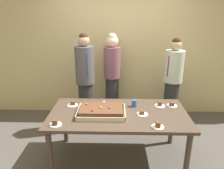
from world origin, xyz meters
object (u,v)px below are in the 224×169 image
sheet_cake (101,111)px  drink_cup_nearest (134,103)px  plated_slice_center_front (55,123)px  person_striped_tie_right (112,76)px  plated_slice_near_left (160,105)px  plated_slice_far_right (142,113)px  plated_slice_center_back (158,126)px  plated_slice_far_left (172,105)px  person_serving_front (85,81)px  plated_slice_near_right (73,104)px  cake_server_utensil (104,104)px  person_green_shirt_behind (172,82)px  party_table (118,118)px

sheet_cake → drink_cup_nearest: sheet_cake is taller
plated_slice_center_front → person_striped_tie_right: size_ratio=0.09×
plated_slice_near_left → plated_slice_far_right: (-0.28, -0.27, -0.00)m
plated_slice_near_left → plated_slice_center_back: 0.61m
plated_slice_far_left → person_serving_front: bearing=154.3°
plated_slice_near_right → cake_server_utensil: bearing=7.2°
plated_slice_center_front → person_striped_tie_right: bearing=67.6°
plated_slice_far_right → person_green_shirt_behind: bearing=58.5°
drink_cup_nearest → person_striped_tie_right: 1.08m
person_serving_front → plated_slice_near_right: bearing=-28.6°
plated_slice_far_left → plated_slice_far_right: size_ratio=1.00×
party_table → plated_slice_center_back: (0.46, -0.37, 0.10)m
plated_slice_far_left → cake_server_utensil: size_ratio=0.75×
sheet_cake → person_serving_front: 0.99m
cake_server_utensil → person_serving_front: 0.71m
plated_slice_center_back → cake_server_utensil: size_ratio=0.75×
plated_slice_center_front → drink_cup_nearest: (0.99, 0.55, 0.03)m
cake_server_utensil → person_striped_tie_right: bearing=83.9°
plated_slice_center_front → cake_server_utensil: bearing=48.8°
plated_slice_near_left → person_striped_tie_right: size_ratio=0.09×
plated_slice_near_left → person_green_shirt_behind: size_ratio=0.09×
plated_slice_near_right → person_striped_tie_right: person_striped_tie_right is taller
party_table → plated_slice_center_back: 0.60m
plated_slice_center_back → person_serving_front: (-1.03, 1.25, 0.13)m
plated_slice_center_front → plated_slice_center_back: size_ratio=1.00×
plated_slice_center_front → person_serving_front: person_serving_front is taller
sheet_cake → plated_slice_center_front: (-0.53, -0.30, -0.02)m
plated_slice_near_left → plated_slice_center_back: bearing=-102.7°
sheet_cake → plated_slice_center_back: bearing=-25.3°
party_table → plated_slice_center_front: 0.84m
plated_slice_near_right → plated_slice_far_right: (0.97, -0.27, -0.00)m
drink_cup_nearest → person_serving_front: (-0.79, 0.67, 0.11)m
sheet_cake → plated_slice_center_back: size_ratio=4.19×
plated_slice_near_right → drink_cup_nearest: drink_cup_nearest is taller
plated_slice_far_left → plated_slice_far_right: (-0.46, -0.28, -0.00)m
drink_cup_nearest → person_striped_tie_right: bearing=108.4°
person_green_shirt_behind → plated_slice_center_front: bearing=-3.3°
plated_slice_far_left → person_green_shirt_behind: size_ratio=0.09×
party_table → plated_slice_far_right: size_ratio=12.35×
party_table → sheet_cake: (-0.23, -0.05, 0.12)m
plated_slice_far_right → drink_cup_nearest: size_ratio=1.50×
sheet_cake → plated_slice_near_left: (0.82, 0.27, -0.03)m
party_table → plated_slice_near_right: size_ratio=12.35×
drink_cup_nearest → person_serving_front: 1.04m
person_serving_front → person_green_shirt_behind: size_ratio=1.06×
plated_slice_far_right → person_striped_tie_right: person_striped_tie_right is taller
party_table → plated_slice_near_left: 0.64m
plated_slice_far_left → plated_slice_near_left: bearing=-177.2°
sheet_cake → person_serving_front: (-0.34, 0.92, 0.11)m
sheet_cake → plated_slice_near_right: 0.51m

